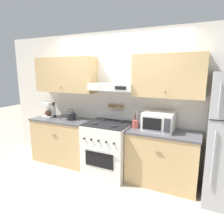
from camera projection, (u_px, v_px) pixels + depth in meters
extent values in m
plane|color=#B2A38E|center=(102.00, 178.00, 3.49)|extent=(16.00, 16.00, 0.00)
cube|color=silver|center=(118.00, 101.00, 3.80)|extent=(5.20, 0.08, 2.55)
cube|color=tan|center=(66.00, 75.00, 3.96)|extent=(1.28, 0.33, 0.68)
sphere|color=brown|center=(60.00, 87.00, 3.85)|extent=(0.02, 0.02, 0.02)
cube|color=tan|center=(168.00, 76.00, 3.12)|extent=(1.11, 0.33, 0.68)
sphere|color=brown|center=(165.00, 92.00, 3.01)|extent=(0.02, 0.02, 0.02)
cube|color=silver|center=(113.00, 87.00, 3.55)|extent=(0.83, 0.37, 0.13)
cube|color=black|center=(120.00, 88.00, 3.28)|extent=(0.20, 0.01, 0.06)
cube|color=tan|center=(116.00, 108.00, 3.76)|extent=(0.34, 0.07, 0.02)
cylinder|color=olive|center=(109.00, 105.00, 3.80)|extent=(0.03, 0.03, 0.06)
cylinder|color=olive|center=(113.00, 105.00, 3.78)|extent=(0.03, 0.03, 0.06)
cylinder|color=olive|center=(116.00, 106.00, 3.75)|extent=(0.03, 0.03, 0.06)
cylinder|color=olive|center=(119.00, 106.00, 3.72)|extent=(0.03, 0.03, 0.06)
cylinder|color=olive|center=(122.00, 106.00, 3.69)|extent=(0.03, 0.03, 0.06)
cube|color=tan|center=(65.00, 141.00, 4.12)|extent=(1.28, 0.58, 0.86)
cube|color=#4C4C51|center=(64.00, 120.00, 4.03)|extent=(1.31, 0.61, 0.03)
cylinder|color=brown|center=(54.00, 135.00, 3.81)|extent=(0.10, 0.01, 0.01)
cube|color=tan|center=(162.00, 158.00, 3.28)|extent=(1.11, 0.58, 0.86)
cube|color=#4C4C51|center=(164.00, 132.00, 3.19)|extent=(1.14, 0.61, 0.03)
cylinder|color=brown|center=(159.00, 153.00, 2.97)|extent=(0.10, 0.01, 0.01)
cube|color=white|center=(108.00, 148.00, 3.61)|extent=(0.77, 0.70, 0.93)
cube|color=black|center=(99.00, 160.00, 3.32)|extent=(0.52, 0.01, 0.26)
cylinder|color=#ADAFB5|center=(98.00, 150.00, 3.26)|extent=(0.54, 0.02, 0.02)
cube|color=black|center=(108.00, 123.00, 3.52)|extent=(0.77, 0.70, 0.01)
cylinder|color=#232326|center=(94.00, 124.00, 3.45)|extent=(0.11, 0.11, 0.02)
cylinder|color=#232326|center=(114.00, 126.00, 3.29)|extent=(0.11, 0.11, 0.02)
cylinder|color=#232326|center=(103.00, 119.00, 3.74)|extent=(0.11, 0.11, 0.02)
cylinder|color=#232326|center=(122.00, 121.00, 3.59)|extent=(0.11, 0.11, 0.02)
cylinder|color=black|center=(84.00, 139.00, 3.36)|extent=(0.03, 0.02, 0.03)
cylinder|color=black|center=(91.00, 140.00, 3.30)|extent=(0.03, 0.02, 0.03)
cylinder|color=black|center=(98.00, 141.00, 3.24)|extent=(0.03, 0.02, 0.03)
cylinder|color=black|center=(106.00, 142.00, 3.18)|extent=(0.03, 0.02, 0.03)
cylinder|color=black|center=(114.00, 144.00, 3.12)|extent=(0.03, 0.02, 0.03)
cube|color=white|center=(116.00, 117.00, 3.80)|extent=(0.77, 0.04, 0.09)
cylinder|color=#ADAFB5|center=(220.00, 100.00, 2.37)|extent=(0.02, 0.02, 0.40)
cylinder|color=#ADAFB5|center=(213.00, 160.00, 2.53)|extent=(0.02, 0.02, 0.77)
cylinder|color=#232326|center=(71.00, 117.00, 3.94)|extent=(0.18, 0.18, 0.13)
ellipsoid|color=#232326|center=(71.00, 114.00, 3.93)|extent=(0.16, 0.16, 0.07)
sphere|color=black|center=(71.00, 111.00, 3.92)|extent=(0.02, 0.02, 0.02)
cylinder|color=#232326|center=(74.00, 116.00, 3.90)|extent=(0.11, 0.04, 0.09)
torus|color=black|center=(71.00, 112.00, 3.93)|extent=(0.16, 0.01, 0.16)
cube|color=white|center=(49.00, 116.00, 4.19)|extent=(0.20, 0.21, 0.03)
cube|color=white|center=(51.00, 109.00, 4.22)|extent=(0.20, 0.08, 0.31)
cube|color=white|center=(48.00, 104.00, 4.13)|extent=(0.20, 0.17, 0.07)
ellipsoid|color=#4C3323|center=(48.00, 113.00, 4.16)|extent=(0.13, 0.13, 0.12)
cube|color=white|center=(158.00, 121.00, 3.22)|extent=(0.48, 0.39, 0.29)
cube|color=black|center=(152.00, 124.00, 3.07)|extent=(0.29, 0.01, 0.19)
cube|color=#38383D|center=(167.00, 126.00, 2.97)|extent=(0.10, 0.01, 0.21)
cylinder|color=#B24C42|center=(135.00, 124.00, 3.38)|extent=(0.10, 0.10, 0.13)
cylinder|color=olive|center=(134.00, 116.00, 3.35)|extent=(0.01, 0.05, 0.16)
cylinder|color=#28282B|center=(136.00, 116.00, 3.35)|extent=(0.01, 0.04, 0.16)
cylinder|color=#B2B2B7|center=(137.00, 116.00, 3.35)|extent=(0.01, 0.03, 0.16)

